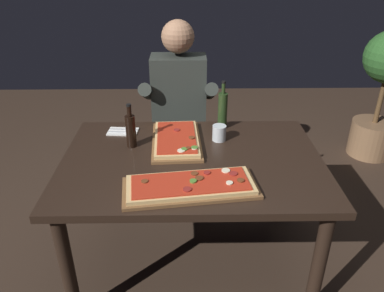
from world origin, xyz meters
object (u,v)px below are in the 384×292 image
oil_bottle_amber (223,110)px  diner_chair (180,131)px  wine_bottle_dark (131,130)px  tumbler_near_camera (219,133)px  pizza_rectangular_front (191,186)px  seated_diner (179,106)px  dining_table (192,174)px  pizza_rectangular_left (177,140)px  potted_plant_corner (384,88)px

oil_bottle_amber → diner_chair: oil_bottle_amber is taller
wine_bottle_dark → tumbler_near_camera: 0.51m
pizza_rectangular_front → seated_diner: 1.03m
wine_bottle_dark → seated_diner: size_ratio=0.19×
pizza_rectangular_front → tumbler_near_camera: tumbler_near_camera is taller
wine_bottle_dark → tumbler_near_camera: wine_bottle_dark is taller
dining_table → tumbler_near_camera: 0.31m
pizza_rectangular_front → pizza_rectangular_left: (-0.07, 0.47, -0.00)m
pizza_rectangular_front → wine_bottle_dark: wine_bottle_dark is taller
dining_table → diner_chair: bearing=95.5°
wine_bottle_dark → tumbler_near_camera: size_ratio=2.79×
wine_bottle_dark → diner_chair: 0.83m
pizza_rectangular_left → tumbler_near_camera: (0.25, 0.03, 0.03)m
wine_bottle_dark → tumbler_near_camera: (0.50, 0.07, -0.06)m
tumbler_near_camera → diner_chair: 0.75m
wine_bottle_dark → seated_diner: bearing=66.2°
pizza_rectangular_left → potted_plant_corner: 2.13m
pizza_rectangular_front → seated_diner: seated_diner is taller
pizza_rectangular_left → potted_plant_corner: potted_plant_corner is taller
pizza_rectangular_front → wine_bottle_dark: size_ratio=2.57×
oil_bottle_amber → potted_plant_corner: 1.79m
dining_table → pizza_rectangular_front: (-0.01, -0.29, 0.12)m
wine_bottle_dark → oil_bottle_amber: 0.59m
pizza_rectangular_left → tumbler_near_camera: bearing=7.6°
pizza_rectangular_front → diner_chair: 1.18m
dining_table → pizza_rectangular_front: bearing=-92.4°
pizza_rectangular_left → potted_plant_corner: size_ratio=0.43×
diner_chair → potted_plant_corner: 1.85m
pizza_rectangular_front → dining_table: bearing=87.6°
pizza_rectangular_left → seated_diner: bearing=89.4°
oil_bottle_amber → potted_plant_corner: (1.50, 0.96, -0.21)m
dining_table → oil_bottle_amber: bearing=63.5°
pizza_rectangular_left → oil_bottle_amber: size_ratio=1.63×
diner_chair → oil_bottle_amber: bearing=-59.4°
pizza_rectangular_left → oil_bottle_amber: (0.28, 0.20, 0.10)m
tumbler_near_camera → potted_plant_corner: (1.53, 1.14, -0.13)m
tumbler_near_camera → potted_plant_corner: 1.91m
potted_plant_corner → tumbler_near_camera: bearing=-143.4°
wine_bottle_dark → tumbler_near_camera: bearing=7.8°
seated_diner → potted_plant_corner: 1.88m
diner_chair → seated_diner: 0.28m
pizza_rectangular_left → wine_bottle_dark: size_ratio=1.94×
seated_diner → potted_plant_corner: (1.77, 0.62, -0.09)m
pizza_rectangular_front → pizza_rectangular_left: same height
oil_bottle_amber → seated_diner: 0.46m
potted_plant_corner → diner_chair: bearing=-164.3°
seated_diner → oil_bottle_amber: bearing=-51.5°
dining_table → pizza_rectangular_left: bearing=115.4°
oil_bottle_amber → seated_diner: size_ratio=0.23×
pizza_rectangular_front → potted_plant_corner: bearing=44.0°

